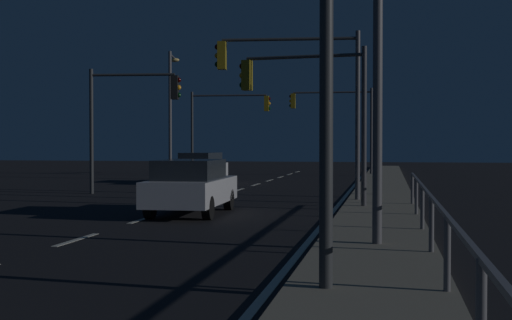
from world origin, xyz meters
TOP-DOWN VIEW (x-y plane):
  - ground_plane at (0.00, 17.50)m, footprint 112.00×112.00m
  - sidewalk_right at (6.20, 17.50)m, footprint 2.25×77.00m
  - lane_markings_center at (0.00, 21.00)m, footprint 0.14×50.00m
  - lane_edge_line at (4.82, 22.50)m, footprint 0.14×53.00m
  - car at (0.90, 14.54)m, footprint 1.96×4.45m
  - car_oncoming at (-3.09, 29.84)m, footprint 2.04×4.49m
  - traffic_light_overhead_east at (3.90, 16.89)m, footprint 4.04×0.68m
  - traffic_light_far_left at (-3.75, 21.92)m, footprint 3.76×0.59m
  - traffic_light_near_left at (3.32, 18.90)m, footprint 4.95×0.66m
  - traffic_light_far_right at (-3.55, 37.87)m, footprint 5.07×0.53m
  - traffic_light_mid_left at (3.08, 39.64)m, footprint 5.29×0.43m
  - street_lamp_median at (6.27, 8.92)m, footprint 0.61×1.57m
  - street_lamp_across_street at (-5.77, 33.43)m, footprint 0.72×2.26m
  - street_lamp_mid_block at (6.30, 21.70)m, footprint 1.78×0.36m
  - barrier_fence at (7.18, 7.85)m, footprint 0.09×19.79m

SIDE VIEW (x-z plane):
  - ground_plane at x=0.00m, z-range 0.00..0.00m
  - lane_edge_line at x=4.82m, z-range 0.00..0.01m
  - lane_markings_center at x=0.00m, z-range 0.00..0.01m
  - sidewalk_right at x=6.20m, z-range 0.00..0.14m
  - car at x=0.90m, z-range 0.04..1.61m
  - car_oncoming at x=-3.09m, z-range 0.04..1.61m
  - barrier_fence at x=7.18m, z-range 0.39..1.37m
  - traffic_light_far_left at x=-3.75m, z-range 1.03..6.08m
  - traffic_light_overhead_east at x=3.90m, z-range 1.15..5.99m
  - traffic_light_far_right at x=-3.55m, z-range 1.15..6.46m
  - traffic_light_mid_left at x=3.08m, z-range 1.32..6.73m
  - traffic_light_near_left at x=3.32m, z-range 1.35..7.04m
  - street_lamp_across_street at x=-5.77m, z-range 0.77..8.02m
  - street_lamp_median at x=6.27m, z-range 0.85..8.34m
  - street_lamp_mid_block at x=6.30m, z-range 0.87..8.76m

